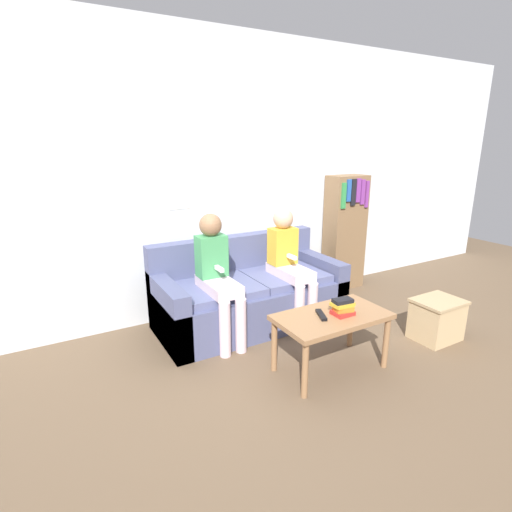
{
  "coord_description": "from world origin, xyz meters",
  "views": [
    {
      "loc": [
        -1.65,
        -2.51,
        1.65
      ],
      "look_at": [
        0.0,
        0.36,
        0.68
      ],
      "focal_mm": 28.0,
      "sensor_mm": 36.0,
      "label": 1
    }
  ],
  "objects_px": {
    "couch": "(249,295)",
    "bookshelf": "(345,232)",
    "coffee_table": "(332,322)",
    "tv_remote": "(321,315)",
    "storage_box": "(437,319)",
    "person_left": "(217,272)",
    "person_right": "(289,261)"
  },
  "relations": [
    {
      "from": "couch",
      "to": "bookshelf",
      "type": "xyz_separation_m",
      "value": [
        1.41,
        0.3,
        0.38
      ]
    },
    {
      "from": "coffee_table",
      "to": "tv_remote",
      "type": "xyz_separation_m",
      "value": [
        -0.09,
        0.02,
        0.07
      ]
    },
    {
      "from": "couch",
      "to": "bookshelf",
      "type": "height_order",
      "value": "bookshelf"
    },
    {
      "from": "couch",
      "to": "bookshelf",
      "type": "relative_size",
      "value": 1.33
    },
    {
      "from": "storage_box",
      "to": "bookshelf",
      "type": "bearing_deg",
      "value": 82.72
    },
    {
      "from": "couch",
      "to": "person_left",
      "type": "relative_size",
      "value": 1.58
    },
    {
      "from": "bookshelf",
      "to": "storage_box",
      "type": "height_order",
      "value": "bookshelf"
    },
    {
      "from": "tv_remote",
      "to": "storage_box",
      "type": "xyz_separation_m",
      "value": [
        1.18,
        -0.1,
        -0.27
      ]
    },
    {
      "from": "person_left",
      "to": "couch",
      "type": "bearing_deg",
      "value": 24.45
    },
    {
      "from": "person_left",
      "to": "bookshelf",
      "type": "height_order",
      "value": "bookshelf"
    },
    {
      "from": "coffee_table",
      "to": "person_left",
      "type": "xyz_separation_m",
      "value": [
        -0.53,
        0.82,
        0.23
      ]
    },
    {
      "from": "coffee_table",
      "to": "storage_box",
      "type": "distance_m",
      "value": 1.11
    },
    {
      "from": "person_right",
      "to": "storage_box",
      "type": "bearing_deg",
      "value": -44.87
    },
    {
      "from": "bookshelf",
      "to": "couch",
      "type": "bearing_deg",
      "value": -167.83
    },
    {
      "from": "person_left",
      "to": "storage_box",
      "type": "relative_size",
      "value": 2.72
    },
    {
      "from": "coffee_table",
      "to": "bookshelf",
      "type": "distance_m",
      "value": 1.84
    },
    {
      "from": "tv_remote",
      "to": "person_right",
      "type": "bearing_deg",
      "value": 94.03
    },
    {
      "from": "person_left",
      "to": "tv_remote",
      "type": "bearing_deg",
      "value": -61.42
    },
    {
      "from": "tv_remote",
      "to": "bookshelf",
      "type": "distance_m",
      "value": 1.88
    },
    {
      "from": "person_right",
      "to": "coffee_table",
      "type": "bearing_deg",
      "value": -102.63
    },
    {
      "from": "coffee_table",
      "to": "person_right",
      "type": "distance_m",
      "value": 0.87
    },
    {
      "from": "bookshelf",
      "to": "storage_box",
      "type": "bearing_deg",
      "value": -97.28
    },
    {
      "from": "tv_remote",
      "to": "person_left",
      "type": "bearing_deg",
      "value": 141.31
    },
    {
      "from": "coffee_table",
      "to": "person_right",
      "type": "bearing_deg",
      "value": 77.37
    },
    {
      "from": "couch",
      "to": "person_right",
      "type": "distance_m",
      "value": 0.49
    },
    {
      "from": "bookshelf",
      "to": "coffee_table",
      "type": "bearing_deg",
      "value": -134.29
    },
    {
      "from": "coffee_table",
      "to": "bookshelf",
      "type": "xyz_separation_m",
      "value": [
        1.27,
        1.3,
        0.27
      ]
    },
    {
      "from": "tv_remote",
      "to": "coffee_table",
      "type": "bearing_deg",
      "value": 12.37
    },
    {
      "from": "couch",
      "to": "person_right",
      "type": "relative_size",
      "value": 1.6
    },
    {
      "from": "coffee_table",
      "to": "storage_box",
      "type": "relative_size",
      "value": 2.08
    },
    {
      "from": "bookshelf",
      "to": "storage_box",
      "type": "relative_size",
      "value": 3.23
    },
    {
      "from": "couch",
      "to": "coffee_table",
      "type": "height_order",
      "value": "couch"
    }
  ]
}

